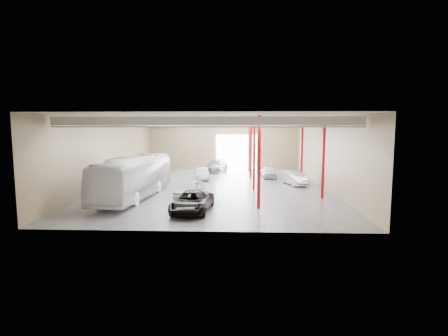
# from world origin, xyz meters

# --- Properties ---
(depot_shell) EXTENTS (22.12, 32.12, 7.06)m
(depot_shell) POSITION_xyz_m (0.13, 0.48, 4.98)
(depot_shell) COLOR #414146
(depot_shell) RESTS_ON ground
(coach_bus) EXTENTS (3.91, 13.03, 3.58)m
(coach_bus) POSITION_xyz_m (-6.82, -6.06, 1.79)
(coach_bus) COLOR white
(coach_bus) RESTS_ON ground
(black_sedan) EXTENTS (3.00, 5.62, 1.50)m
(black_sedan) POSITION_xyz_m (-1.06, -11.23, 0.75)
(black_sedan) COLOR black
(black_sedan) RESTS_ON ground
(car_row_a) EXTENTS (2.66, 4.71, 1.51)m
(car_row_a) POSITION_xyz_m (-2.00, -5.90, 0.76)
(car_row_a) COLOR silver
(car_row_a) RESTS_ON ground
(car_row_b) EXTENTS (2.14, 4.34, 1.37)m
(car_row_b) POSITION_xyz_m (-2.00, 4.50, 0.68)
(car_row_b) COLOR silver
(car_row_b) RESTS_ON ground
(car_row_c) EXTENTS (3.65, 5.84, 1.58)m
(car_row_c) POSITION_xyz_m (-0.86, 12.00, 0.79)
(car_row_c) COLOR gray
(car_row_c) RESTS_ON ground
(car_right_near) EXTENTS (2.67, 4.57, 1.42)m
(car_right_near) POSITION_xyz_m (8.24, 1.15, 0.71)
(car_right_near) COLOR silver
(car_right_near) RESTS_ON ground
(car_right_far) EXTENTS (1.79, 4.19, 1.41)m
(car_right_far) POSITION_xyz_m (6.01, 6.35, 0.70)
(car_right_far) COLOR silver
(car_right_far) RESTS_ON ground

